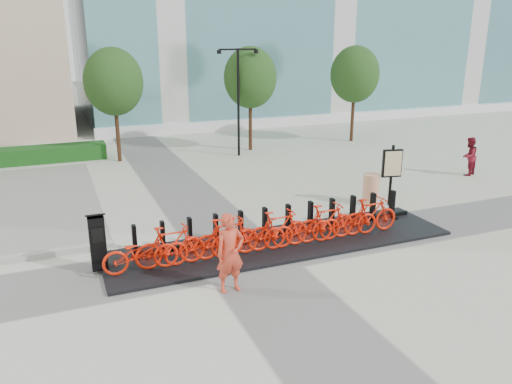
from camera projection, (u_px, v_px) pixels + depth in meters
name	position (u px, v px, depth m)	size (l,w,h in m)	color
ground	(242.00, 256.00, 12.99)	(120.00, 120.00, 0.00)	#A9AD96
hedge_b	(37.00, 155.00, 22.75)	(6.00, 1.20, 0.70)	#183F16
tree_1	(114.00, 82.00, 22.00)	(2.60, 2.60, 5.10)	#4C2B18
tree_2	(250.00, 78.00, 24.36)	(2.60, 2.60, 5.10)	#4C2B18
tree_3	(355.00, 74.00, 26.53)	(2.60, 2.60, 5.10)	#4C2B18
streetlamp	(238.00, 90.00, 23.25)	(2.00, 0.20, 5.00)	black
dock_pad	(283.00, 243.00, 13.72)	(9.60, 2.40, 0.08)	black
dock_rail_posts	(278.00, 221.00, 14.02)	(8.02, 0.50, 0.85)	black
bike_0	(141.00, 253.00, 11.84)	(0.63, 1.81, 0.95)	red
bike_1	(170.00, 246.00, 12.09)	(0.50, 1.76, 1.06)	red
bike_2	(199.00, 244.00, 12.36)	(0.63, 1.81, 0.95)	red
bike_3	(227.00, 237.00, 12.61)	(0.50, 1.76, 1.06)	red
bike_4	(253.00, 235.00, 12.89)	(0.63, 1.81, 0.95)	red
bike_5	(278.00, 229.00, 13.13)	(0.50, 1.76, 1.06)	red
bike_6	(303.00, 228.00, 13.41)	(0.63, 1.81, 0.95)	red
bike_7	(326.00, 222.00, 13.65)	(0.50, 1.76, 1.06)	red
bike_8	(348.00, 220.00, 13.93)	(0.63, 1.81, 0.95)	red
bike_9	(370.00, 215.00, 14.18)	(0.50, 1.76, 1.06)	red
kiosk	(98.00, 242.00, 11.91)	(0.45, 0.38, 1.46)	black
worker_red	(230.00, 253.00, 10.96)	(0.66, 0.44, 1.82)	red
pedestrian	(469.00, 156.00, 20.47)	(0.77, 0.60, 1.58)	maroon
construction_barrel	(371.00, 189.00, 16.92)	(0.55, 0.55, 1.05)	#E54F00
map_sign	(392.00, 166.00, 16.56)	(0.68, 0.25, 2.07)	black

